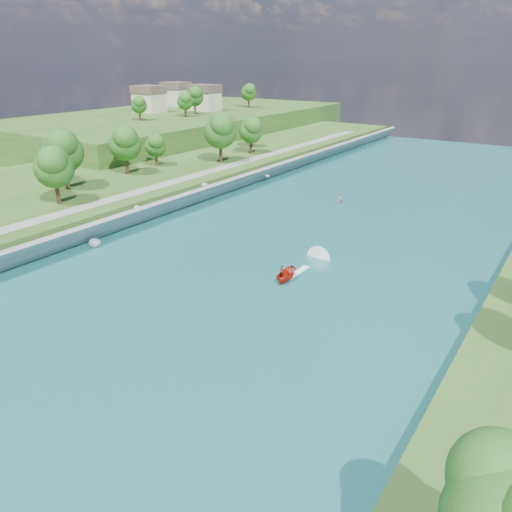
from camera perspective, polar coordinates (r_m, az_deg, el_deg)
The scene contains 11 objects.
ground at distance 54.56m, azimuth -9.82°, elevation -7.24°, with size 260.00×260.00×0.00m, color #2D5119.
river_water at distance 68.76m, azimuth 1.59°, elevation -0.52°, with size 55.00×240.00×0.10m, color #165057.
berm_west at distance 102.57m, azimuth -22.88°, elevation 6.35°, with size 45.00×240.00×3.50m, color #2D5119.
ridge_west at distance 174.91m, azimuth -8.44°, elevation 14.53°, with size 60.00×120.00×9.00m, color #2D5119.
riprap_bank at distance 83.29m, azimuth -14.04°, elevation 4.14°, with size 4.66×236.00×4.44m.
riverside_path at distance 88.37m, azimuth -16.59°, elevation 6.09°, with size 3.00×200.00×0.10m, color gray.
ridge_houses at distance 181.86m, azimuth -9.02°, elevation 17.57°, with size 29.50×29.50×8.40m.
trees_west at distance 90.68m, azimuth -24.95°, elevation 9.01°, with size 17.48×147.35×13.10m.
trees_ridge at distance 169.54m, azimuth -6.17°, elevation 17.49°, with size 14.76×54.59×10.01m.
motorboat at distance 63.65m, azimuth 4.18°, elevation -1.78°, with size 3.60×18.87×2.04m.
raft at distance 97.89m, azimuth 9.50°, elevation 6.30°, with size 2.09×2.74×1.56m.
Camera 1 is at (33.80, -33.83, 26.28)m, focal length 35.00 mm.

